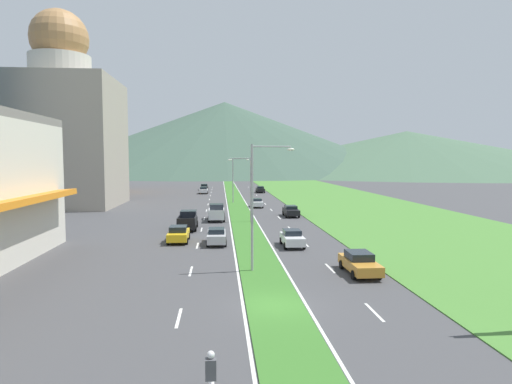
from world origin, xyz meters
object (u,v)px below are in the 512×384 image
object	(u,v)px
car_5	(178,234)
car_2	(292,238)
car_8	(217,236)
pickup_truck_1	(188,221)
car_7	(260,189)
car_0	(360,263)
motorcycle_rider	(211,382)
car_6	(204,190)
car_4	(257,203)
car_3	(204,187)
street_lamp_near	(257,198)
street_lamp_far	(235,177)
pickup_truck_0	(217,213)
car_1	(291,211)
street_lamp_mid	(248,184)

from	to	relation	value
car_5	car_2	bearing A→B (deg)	-106.10
car_8	pickup_truck_1	distance (m)	9.81
car_5	car_7	xyz separation A→B (m)	(13.64, 61.57, -0.02)
car_0	motorcycle_rider	size ratio (longest dim) A/B	2.38
car_6	car_4	bearing A→B (deg)	-161.58
motorcycle_rider	car_3	bearing A→B (deg)	2.13
street_lamp_near	car_6	distance (m)	71.79
car_3	pickup_truck_1	size ratio (longest dim) A/B	0.75
street_lamp_far	pickup_truck_0	xyz separation A→B (m)	(-3.22, -22.58, -3.82)
car_7	car_6	bearing A→B (deg)	-82.27
car_1	motorcycle_rider	world-z (taller)	motorcycle_rider
pickup_truck_1	car_6	bearing A→B (deg)	0.09
street_lamp_mid	car_3	distance (m)	59.37
street_lamp_far	pickup_truck_1	size ratio (longest dim) A/B	1.52
car_6	car_7	bearing A→B (deg)	-82.27
street_lamp_mid	street_lamp_far	world-z (taller)	street_lamp_mid
street_lamp_far	car_1	size ratio (longest dim) A/B	1.75
car_6	pickup_truck_0	world-z (taller)	pickup_truck_0
street_lamp_mid	car_1	bearing A→B (deg)	37.66
car_0	car_6	world-z (taller)	car_6
car_7	pickup_truck_1	size ratio (longest dim) A/B	0.87
car_1	car_8	world-z (taller)	car_8
street_lamp_far	car_3	bearing A→B (deg)	101.30
car_5	street_lamp_far	bearing A→B (deg)	-10.23
street_lamp_near	motorcycle_rider	world-z (taller)	street_lamp_near
car_5	pickup_truck_0	size ratio (longest dim) A/B	0.80
street_lamp_near	car_1	size ratio (longest dim) A/B	1.93
car_3	car_8	world-z (taller)	car_3
car_3	street_lamp_mid	bearing A→B (deg)	-172.59
car_7	pickup_truck_0	xyz separation A→B (m)	(-10.06, -46.51, 0.21)
street_lamp_mid	car_5	distance (m)	15.61
pickup_truck_0	car_7	bearing A→B (deg)	-12.21
street_lamp_mid	pickup_truck_1	xyz separation A→B (m)	(-7.28, -5.17, -3.85)
car_0	pickup_truck_1	size ratio (longest dim) A/B	0.88
car_8	motorcycle_rider	size ratio (longest dim) A/B	2.20
car_5	pickup_truck_0	bearing A→B (deg)	-13.36
motorcycle_rider	pickup_truck_0	bearing A→B (deg)	0.19
street_lamp_far	car_3	world-z (taller)	street_lamp_far
car_5	motorcycle_rider	world-z (taller)	motorcycle_rider
car_0	pickup_truck_0	bearing A→B (deg)	-159.95
car_7	motorcycle_rider	xyz separation A→B (m)	(-9.92, -90.21, -0.03)
street_lamp_far	pickup_truck_0	bearing A→B (deg)	-98.11
car_5	pickup_truck_1	bearing A→B (deg)	-2.46
car_8	car_2	bearing A→B (deg)	-103.73
car_6	car_5	bearing A→B (deg)	179.75
car_7	car_0	bearing A→B (deg)	0.13
street_lamp_mid	pickup_truck_0	bearing A→B (deg)	153.22
street_lamp_near	car_8	distance (m)	11.56
car_4	car_6	size ratio (longest dim) A/B	0.96
car_6	car_7	xyz separation A→B (m)	(13.38, 1.82, -0.03)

